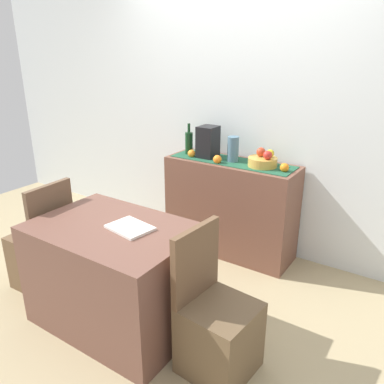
{
  "coord_description": "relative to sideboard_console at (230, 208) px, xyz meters",
  "views": [
    {
      "loc": [
        1.62,
        -2.05,
        1.85
      ],
      "look_at": [
        0.01,
        0.38,
        0.76
      ],
      "focal_mm": 36.24,
      "sensor_mm": 36.0,
      "label": 1
    }
  ],
  "objects": [
    {
      "name": "ground_plane",
      "position": [
        -0.08,
        -0.92,
        -0.45
      ],
      "size": [
        6.4,
        6.4,
        0.02
      ],
      "primitive_type": "cube",
      "color": "tan",
      "rests_on": "ground"
    },
    {
      "name": "room_wall_rear",
      "position": [
        -0.08,
        0.26,
        0.91
      ],
      "size": [
        6.4,
        0.06,
        2.7
      ],
      "primitive_type": "cube",
      "color": "silver",
      "rests_on": "ground"
    },
    {
      "name": "sideboard_console",
      "position": [
        0.0,
        0.0,
        0.0
      ],
      "size": [
        1.2,
        0.42,
        0.89
      ],
      "primitive_type": "cube",
      "color": "brown",
      "rests_on": "ground"
    },
    {
      "name": "table_runner",
      "position": [
        0.0,
        0.0,
        0.45
      ],
      "size": [
        1.13,
        0.32,
        0.01
      ],
      "primitive_type": "cube",
      "color": "#20553B",
      "rests_on": "sideboard_console"
    },
    {
      "name": "fruit_bowl",
      "position": [
        0.29,
        0.0,
        0.49
      ],
      "size": [
        0.25,
        0.25,
        0.08
      ],
      "primitive_type": "cylinder",
      "color": "gold",
      "rests_on": "table_runner"
    },
    {
      "name": "apple_center",
      "position": [
        0.34,
        0.04,
        0.56
      ],
      "size": [
        0.07,
        0.07,
        0.07
      ],
      "primitive_type": "sphere",
      "color": "gold",
      "rests_on": "fruit_bowl"
    },
    {
      "name": "apple_upper",
      "position": [
        0.26,
        0.02,
        0.57
      ],
      "size": [
        0.08,
        0.08,
        0.08
      ],
      "primitive_type": "sphere",
      "color": "#B83A1F",
      "rests_on": "fruit_bowl"
    },
    {
      "name": "apple_left",
      "position": [
        0.35,
        -0.03,
        0.56
      ],
      "size": [
        0.07,
        0.07,
        0.07
      ],
      "primitive_type": "sphere",
      "color": "red",
      "rests_on": "fruit_bowl"
    },
    {
      "name": "wine_bottle",
      "position": [
        -0.46,
        0.0,
        0.56
      ],
      "size": [
        0.07,
        0.07,
        0.29
      ],
      "color": "#153B1D",
      "rests_on": "sideboard_console"
    },
    {
      "name": "coffee_maker",
      "position": [
        -0.25,
        0.0,
        0.59
      ],
      "size": [
        0.16,
        0.18,
        0.29
      ],
      "primitive_type": "cube",
      "color": "black",
      "rests_on": "sideboard_console"
    },
    {
      "name": "ceramic_vase",
      "position": [
        0.01,
        0.0,
        0.56
      ],
      "size": [
        0.1,
        0.1,
        0.23
      ],
      "primitive_type": "cylinder",
      "color": "slate",
      "rests_on": "sideboard_console"
    },
    {
      "name": "orange_loose_far",
      "position": [
        -0.08,
        -0.12,
        0.48
      ],
      "size": [
        0.08,
        0.08,
        0.08
      ],
      "primitive_type": "sphere",
      "color": "orange",
      "rests_on": "sideboard_console"
    },
    {
      "name": "orange_loose_mid",
      "position": [
        0.5,
        -0.03,
        0.48
      ],
      "size": [
        0.07,
        0.07,
        0.07
      ],
      "primitive_type": "sphere",
      "color": "orange",
      "rests_on": "sideboard_console"
    },
    {
      "name": "orange_loose_near_bowl",
      "position": [
        -0.38,
        -0.07,
        0.48
      ],
      "size": [
        0.07,
        0.07,
        0.07
      ],
      "primitive_type": "sphere",
      "color": "orange",
      "rests_on": "sideboard_console"
    },
    {
      "name": "dining_table",
      "position": [
        -0.17,
        -1.34,
        -0.07
      ],
      "size": [
        1.09,
        0.75,
        0.74
      ],
      "primitive_type": "cube",
      "color": "brown",
      "rests_on": "ground"
    },
    {
      "name": "open_book",
      "position": [
        -0.05,
        -1.3,
        0.3
      ],
      "size": [
        0.31,
        0.25,
        0.02
      ],
      "primitive_type": "cube",
      "rotation": [
        0.0,
        0.0,
        -0.16
      ],
      "color": "white",
      "rests_on": "dining_table"
    },
    {
      "name": "chair_near_window",
      "position": [
        -0.98,
        -1.34,
        -0.18
      ],
      "size": [
        0.42,
        0.42,
        0.9
      ],
      "color": "brown",
      "rests_on": "ground"
    },
    {
      "name": "chair_by_corner",
      "position": [
        0.64,
        -1.34,
        -0.18
      ],
      "size": [
        0.43,
        0.43,
        0.9
      ],
      "color": "brown",
      "rests_on": "ground"
    }
  ]
}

